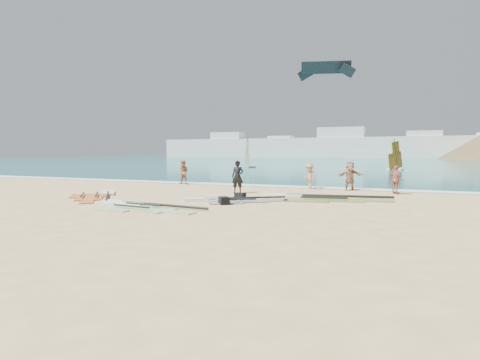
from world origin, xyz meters
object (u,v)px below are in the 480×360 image
at_px(rig_orange, 314,198).
at_px(beachgoer_left, 184,172).
at_px(rig_green, 136,206).
at_px(beachgoer_mid, 309,176).
at_px(rig_red, 99,195).
at_px(gear_bag_far, 224,201).
at_px(beachgoer_right, 350,176).
at_px(rig_grey, 227,200).
at_px(gear_bag_near, 240,196).
at_px(beachgoer_back, 396,180).
at_px(person_wetsuit, 238,177).

xyz_separation_m(rig_orange, beachgoer_left, (-10.47, 4.90, 0.80)).
distance_m(rig_green, beachgoer_mid, 11.84).
height_order(rig_red, beachgoer_mid, beachgoer_mid).
bearing_deg(rig_green, gear_bag_far, 42.00).
height_order(beachgoer_left, beachgoer_right, beachgoer_right).
relative_size(rig_grey, beachgoer_right, 2.72).
relative_size(gear_bag_near, beachgoer_back, 0.31).
distance_m(rig_green, rig_orange, 8.51).
distance_m(rig_red, person_wetsuit, 7.41).
height_order(rig_grey, beachgoer_right, beachgoer_right).
distance_m(rig_red, gear_bag_far, 7.33).
xyz_separation_m(gear_bag_far, beachgoer_mid, (1.62, 8.67, 0.63)).
bearing_deg(rig_orange, beachgoer_mid, 96.50).
bearing_deg(beachgoer_back, rig_red, 69.58).
height_order(rig_grey, rig_orange, rig_orange).
relative_size(gear_bag_near, beachgoer_right, 0.28).
xyz_separation_m(gear_bag_far, person_wetsuit, (-1.46, 4.74, 0.74)).
relative_size(beachgoer_left, beachgoer_mid, 1.07).
height_order(gear_bag_near, gear_bag_far, gear_bag_far).
relative_size(beachgoer_mid, beachgoer_right, 0.91).
bearing_deg(gear_bag_far, beachgoer_right, 64.88).
height_order(rig_red, gear_bag_near, gear_bag_near).
bearing_deg(beachgoer_right, rig_grey, -150.53).
height_order(gear_bag_near, beachgoer_left, beachgoer_left).
xyz_separation_m(rig_grey, person_wetsuit, (-1.08, 3.61, 0.86)).
xyz_separation_m(rig_orange, beachgoer_right, (1.00, 4.90, 0.82)).
bearing_deg(beachgoer_left, rig_grey, -48.56).
bearing_deg(beachgoer_right, beachgoer_back, -52.24).
bearing_deg(person_wetsuit, beachgoer_mid, 41.60).
bearing_deg(rig_grey, gear_bag_far, -104.87).
distance_m(gear_bag_near, beachgoer_right, 7.84).
distance_m(rig_red, beachgoer_back, 15.79).
relative_size(rig_grey, rig_red, 0.94).
xyz_separation_m(rig_orange, gear_bag_far, (-3.07, -3.78, 0.12)).
relative_size(beachgoer_back, beachgoer_right, 0.89).
distance_m(rig_orange, beachgoer_right, 5.06).
xyz_separation_m(gear_bag_near, gear_bag_far, (0.15, -2.10, 0.01)).
distance_m(beachgoer_left, beachgoer_back, 14.09).
xyz_separation_m(rig_orange, beachgoer_mid, (-1.45, 4.90, 0.74)).
relative_size(gear_bag_far, beachgoer_mid, 0.35).
xyz_separation_m(beachgoer_left, beachgoer_right, (11.47, 0.00, 0.02)).
height_order(rig_grey, beachgoer_mid, beachgoer_mid).
relative_size(rig_grey, gear_bag_near, 9.66).
relative_size(rig_grey, gear_bag_far, 8.43).
bearing_deg(person_wetsuit, gear_bag_near, -73.98).
bearing_deg(beachgoer_mid, rig_grey, -66.09).
bearing_deg(beachgoer_right, person_wetsuit, -174.59).
relative_size(rig_red, person_wetsuit, 2.76).
height_order(rig_grey, gear_bag_near, gear_bag_near).
height_order(gear_bag_far, beachgoer_right, beachgoer_right).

